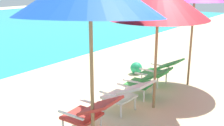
% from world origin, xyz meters
% --- Properties ---
extents(ground_plane, '(40.00, 40.00, 0.00)m').
position_xyz_m(ground_plane, '(0.00, 4.00, 0.00)').
color(ground_plane, beige).
extents(lounge_chair_far_left, '(0.58, 0.90, 0.68)m').
position_xyz_m(lounge_chair_far_left, '(-1.38, -0.29, 0.40)').
color(lounge_chair_far_left, red).
rests_on(lounge_chair_far_left, ground_plane).
extents(lounge_chair_near_left, '(0.57, 0.90, 0.68)m').
position_xyz_m(lounge_chair_near_left, '(-0.42, -0.32, 0.40)').
color(lounge_chair_near_left, silver).
rests_on(lounge_chair_near_left, ground_plane).
extents(lounge_chair_near_right, '(0.61, 0.92, 0.68)m').
position_xyz_m(lounge_chair_near_right, '(0.42, -0.27, 0.40)').
color(lounge_chair_near_right, '#338E3D').
rests_on(lounge_chair_near_right, ground_plane).
extents(lounge_chair_far_right, '(0.56, 0.88, 0.68)m').
position_xyz_m(lounge_chair_far_right, '(1.24, -0.17, 0.40)').
color(lounge_chair_far_right, '#338E3D').
rests_on(lounge_chair_far_right, ground_plane).
extents(beach_umbrella_center, '(1.87, 1.87, 2.32)m').
position_xyz_m(beach_umbrella_center, '(0.09, -0.61, 2.00)').
color(beach_umbrella_center, olive).
rests_on(beach_umbrella_center, ground_plane).
extents(beach_ball, '(0.32, 0.32, 0.32)m').
position_xyz_m(beach_ball, '(1.64, 0.75, 0.16)').
color(beach_ball, '#1E9E60').
rests_on(beach_ball, ground_plane).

